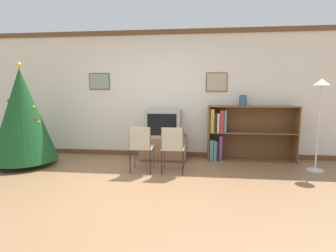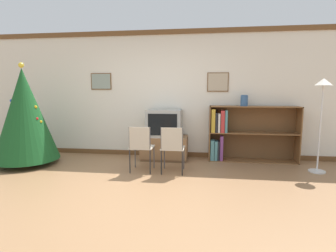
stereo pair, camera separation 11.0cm
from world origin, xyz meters
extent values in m
plane|color=#936B47|center=(0.00, 0.00, 0.00)|extent=(24.00, 24.00, 0.00)
cube|color=silver|center=(0.00, 2.34, 1.35)|extent=(8.99, 0.08, 2.70)
cube|color=brown|center=(0.00, 2.29, 2.65)|extent=(8.99, 0.03, 0.10)
cube|color=brown|center=(0.00, 2.29, 0.05)|extent=(8.99, 0.03, 0.10)
cube|color=brown|center=(-1.28, 2.29, 1.64)|extent=(0.46, 0.02, 0.36)
cube|color=gray|center=(-1.28, 2.28, 1.64)|extent=(0.43, 0.01, 0.32)
cube|color=brown|center=(1.26, 2.29, 1.61)|extent=(0.44, 0.02, 0.40)
cube|color=tan|center=(1.26, 2.28, 1.61)|extent=(0.40, 0.01, 0.36)
cylinder|color=maroon|center=(-2.43, 1.27, 0.05)|extent=(0.36, 0.36, 0.10)
cone|color=#195123|center=(-2.43, 1.27, 0.98)|extent=(1.19, 1.19, 1.76)
sphere|color=yellow|center=(-2.43, 1.27, 1.91)|extent=(0.10, 0.10, 0.10)
sphere|color=red|center=(-2.13, 1.20, 0.91)|extent=(0.05, 0.05, 0.05)
sphere|color=#1E4CB2|center=(-2.61, 1.17, 1.25)|extent=(0.06, 0.06, 0.06)
sphere|color=#1E4CB2|center=(-2.38, 1.44, 1.35)|extent=(0.05, 0.05, 0.05)
sphere|color=red|center=(-2.71, 1.61, 0.55)|extent=(0.06, 0.06, 0.06)
sphere|color=silver|center=(-2.64, 1.44, 1.06)|extent=(0.04, 0.04, 0.04)
sphere|color=gold|center=(-2.10, 1.26, 0.85)|extent=(0.06, 0.06, 0.06)
sphere|color=#1E4CB2|center=(-2.69, 1.22, 1.07)|extent=(0.05, 0.05, 0.05)
sphere|color=gold|center=(-2.19, 1.26, 1.13)|extent=(0.06, 0.06, 0.06)
cube|color=brown|center=(0.17, 2.00, 0.03)|extent=(0.92, 0.52, 0.05)
cube|color=olive|center=(0.17, 2.00, 0.27)|extent=(0.95, 0.54, 0.44)
cube|color=#9E9E99|center=(0.17, 2.00, 0.77)|extent=(0.71, 0.52, 0.55)
cube|color=black|center=(0.17, 1.74, 0.77)|extent=(0.58, 0.01, 0.43)
cube|color=#BCB29E|center=(-0.11, 1.17, 0.43)|extent=(0.40, 0.40, 0.02)
cube|color=#BCB29E|center=(-0.11, 0.97, 0.63)|extent=(0.35, 0.01, 0.38)
cylinder|color=#4C4C51|center=(-0.29, 1.35, 0.21)|extent=(0.02, 0.02, 0.42)
cylinder|color=#4C4C51|center=(0.07, 1.35, 0.21)|extent=(0.02, 0.02, 0.42)
cylinder|color=#4C4C51|center=(-0.29, 0.99, 0.21)|extent=(0.02, 0.02, 0.42)
cylinder|color=#4C4C51|center=(0.07, 0.99, 0.21)|extent=(0.02, 0.02, 0.42)
cylinder|color=#4C4C51|center=(-0.29, 0.99, 0.41)|extent=(0.02, 0.02, 0.82)
cylinder|color=#4C4C51|center=(0.07, 0.99, 0.41)|extent=(0.02, 0.02, 0.82)
cube|color=#BCB29E|center=(0.45, 1.17, 0.43)|extent=(0.40, 0.40, 0.02)
cube|color=#BCB29E|center=(0.45, 0.97, 0.63)|extent=(0.35, 0.01, 0.38)
cylinder|color=#4C4C51|center=(0.27, 1.35, 0.21)|extent=(0.02, 0.02, 0.42)
cylinder|color=#4C4C51|center=(0.63, 1.35, 0.21)|extent=(0.02, 0.02, 0.42)
cylinder|color=#4C4C51|center=(0.27, 0.99, 0.21)|extent=(0.02, 0.02, 0.42)
cylinder|color=#4C4C51|center=(0.63, 0.99, 0.21)|extent=(0.02, 0.02, 0.42)
cylinder|color=#4C4C51|center=(0.27, 0.99, 0.41)|extent=(0.02, 0.02, 0.82)
cylinder|color=#4C4C51|center=(0.63, 0.99, 0.41)|extent=(0.02, 0.02, 0.82)
cube|color=brown|center=(1.10, 2.10, 0.56)|extent=(0.02, 0.36, 1.13)
cube|color=brown|center=(2.84, 2.10, 0.56)|extent=(0.02, 0.36, 1.13)
cube|color=brown|center=(1.97, 2.10, 1.12)|extent=(1.76, 0.36, 0.02)
cube|color=brown|center=(1.97, 2.10, 0.01)|extent=(1.76, 0.36, 0.02)
cube|color=brown|center=(1.97, 2.10, 0.59)|extent=(1.72, 0.36, 0.02)
cube|color=brown|center=(1.97, 2.28, 0.56)|extent=(1.76, 0.01, 1.13)
cube|color=teal|center=(1.16, 2.05, 0.23)|extent=(0.07, 0.24, 0.41)
cube|color=teal|center=(1.24, 2.04, 0.22)|extent=(0.06, 0.23, 0.40)
cube|color=#232328|center=(1.29, 2.04, 0.22)|extent=(0.04, 0.23, 0.40)
cube|color=#7A3D7F|center=(1.35, 2.03, 0.27)|extent=(0.06, 0.20, 0.50)
cube|color=gold|center=(1.17, 2.03, 0.83)|extent=(0.07, 0.21, 0.47)
cube|color=#232328|center=(1.23, 2.07, 0.79)|extent=(0.04, 0.29, 0.40)
cube|color=silver|center=(1.29, 2.08, 0.79)|extent=(0.04, 0.30, 0.38)
cube|color=#B73333|center=(1.36, 2.04, 0.82)|extent=(0.08, 0.23, 0.44)
cube|color=teal|center=(1.42, 2.04, 0.82)|extent=(0.04, 0.22, 0.45)
cylinder|color=#335684|center=(1.77, 2.10, 1.23)|extent=(0.15, 0.15, 0.21)
torus|color=#335684|center=(1.77, 2.10, 1.34)|extent=(0.13, 0.13, 0.03)
cylinder|color=silver|center=(2.99, 1.50, 0.01)|extent=(0.28, 0.28, 0.03)
cylinder|color=silver|center=(2.99, 1.50, 0.77)|extent=(0.03, 0.03, 1.50)
cone|color=white|center=(2.99, 1.50, 1.58)|extent=(0.28, 0.28, 0.12)
camera|label=1|loc=(0.86, -3.33, 1.43)|focal=28.00mm
camera|label=2|loc=(0.97, -3.32, 1.43)|focal=28.00mm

